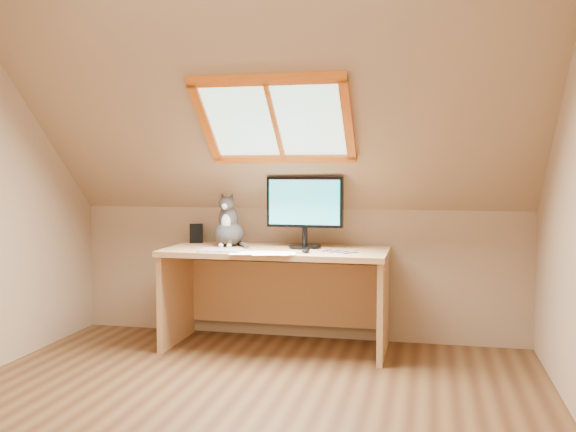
# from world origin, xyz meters

# --- Properties ---
(ground) EXTENTS (3.50, 3.50, 0.00)m
(ground) POSITION_xyz_m (0.00, 0.00, 0.00)
(ground) COLOR brown
(ground) RESTS_ON ground
(room_shell) EXTENTS (3.52, 3.52, 2.41)m
(room_shell) POSITION_xyz_m (0.00, -0.09, 1.43)
(room_shell) COLOR tan
(room_shell) RESTS_ON ground
(desk) EXTENTS (1.60, 0.70, 0.73)m
(desk) POSITION_xyz_m (-0.08, 1.45, 0.51)
(desk) COLOR tan
(desk) RESTS_ON ground
(monitor) EXTENTS (0.56, 0.24, 0.52)m
(monitor) POSITION_xyz_m (0.12, 1.46, 1.03)
(monitor) COLOR black
(monitor) RESTS_ON desk
(cat) EXTENTS (0.22, 0.27, 0.41)m
(cat) POSITION_xyz_m (-0.46, 1.47, 0.87)
(cat) COLOR #45403D
(cat) RESTS_ON desk
(desk_speaker) EXTENTS (0.13, 0.13, 0.14)m
(desk_speaker) POSITION_xyz_m (-0.78, 1.63, 0.80)
(desk_speaker) COLOR black
(desk_speaker) RESTS_ON desk
(graphics_tablet) EXTENTS (0.31, 0.23, 0.01)m
(graphics_tablet) POSITION_xyz_m (-0.42, 1.17, 0.74)
(graphics_tablet) COLOR #B2B2B7
(graphics_tablet) RESTS_ON desk
(mouse) EXTENTS (0.06, 0.10, 0.03)m
(mouse) POSITION_xyz_m (0.18, 1.19, 0.74)
(mouse) COLOR black
(mouse) RESTS_ON desk
(papers) EXTENTS (0.35, 0.30, 0.01)m
(papers) POSITION_xyz_m (-0.09, 1.12, 0.73)
(papers) COLOR white
(papers) RESTS_ON desk
(cables) EXTENTS (0.51, 0.26, 0.01)m
(cables) POSITION_xyz_m (0.30, 1.26, 0.73)
(cables) COLOR silver
(cables) RESTS_ON desk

